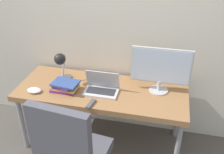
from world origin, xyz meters
name	(u,v)px	position (x,y,z in m)	size (l,w,h in m)	color
wall_back	(110,22)	(0.00, 0.74, 1.30)	(8.00, 0.05, 2.60)	beige
desk	(102,94)	(0.00, 0.34, 0.65)	(1.74, 0.68, 0.71)	#996B42
laptop	(102,88)	(0.01, 0.30, 0.76)	(0.34, 0.21, 0.22)	silver
monitor	(161,68)	(0.57, 0.45, 0.97)	(0.58, 0.19, 0.47)	#B7B7BC
desk_lamp	(61,62)	(-0.43, 0.37, 0.97)	(0.12, 0.24, 0.35)	#4C4C51
office_chair	(70,151)	(-0.06, -0.44, 0.60)	(0.58, 0.57, 1.10)	black
book_stack	(65,86)	(-0.36, 0.24, 0.76)	(0.29, 0.22, 0.10)	#753384
tv_remote	(91,104)	(-0.03, 0.06, 0.72)	(0.06, 0.15, 0.02)	#4C4C51
game_controller	(34,90)	(-0.65, 0.14, 0.73)	(0.15, 0.10, 0.04)	white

